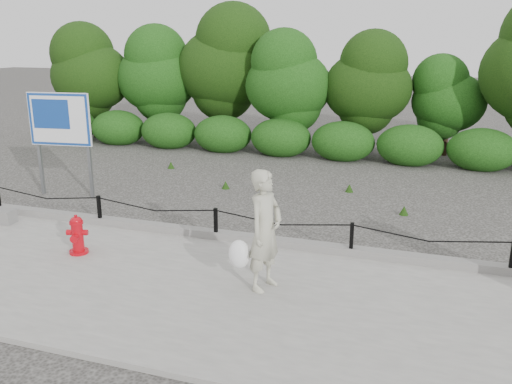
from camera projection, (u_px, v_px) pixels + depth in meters
The scene contains 8 objects.
ground at pixel (216, 243), 10.08m from camera, with size 90.00×90.00×0.00m, color #2D2B28.
sidewalk at pixel (166, 286), 8.25m from camera, with size 14.00×4.00×0.08m, color gray.
curb at pixel (217, 234), 10.09m from camera, with size 14.00×0.22×0.14m, color slate.
chain_barrier at pixel (216, 220), 9.95m from camera, with size 10.06×0.06×0.60m.
treeline at pixel (336, 73), 17.34m from camera, with size 20.41×3.86×4.88m.
fire_hydrant at pixel (77, 235), 9.31m from camera, with size 0.41×0.41×0.70m.
pedestrian at pixel (263, 232), 7.88m from camera, with size 0.82×0.76×1.82m.
advertising_sign at pixel (60, 124), 12.57m from camera, with size 1.53×0.29×2.46m.
Camera 1 is at (3.70, -8.69, 3.73)m, focal length 38.00 mm.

